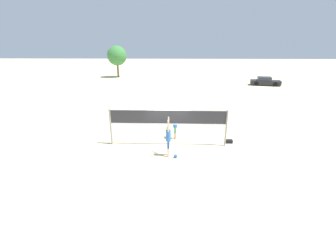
{
  "coord_description": "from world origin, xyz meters",
  "views": [
    {
      "loc": [
        0.45,
        -13.08,
        5.98
      ],
      "look_at": [
        0.0,
        0.0,
        1.28
      ],
      "focal_mm": 24.0,
      "sensor_mm": 36.0,
      "label": 1
    }
  ],
  "objects_px": {
    "player_blocker": "(175,124)",
    "parked_car_near": "(265,82)",
    "player_spiker": "(168,136)",
    "gear_bag": "(229,141)",
    "tree_left_cluster": "(117,56)",
    "volleyball_net": "(168,120)",
    "volleyball": "(176,156)"
  },
  "relations": [
    {
      "from": "player_blocker",
      "to": "parked_car_near",
      "type": "distance_m",
      "value": 26.52
    },
    {
      "from": "player_spiker",
      "to": "gear_bag",
      "type": "distance_m",
      "value": 4.48
    },
    {
      "from": "player_spiker",
      "to": "tree_left_cluster",
      "type": "xyz_separation_m",
      "value": [
        -11.18,
        33.96,
        2.93
      ]
    },
    {
      "from": "player_spiker",
      "to": "player_blocker",
      "type": "relative_size",
      "value": 1.12
    },
    {
      "from": "volleyball_net",
      "to": "player_blocker",
      "type": "bearing_deg",
      "value": 66.85
    },
    {
      "from": "gear_bag",
      "to": "parked_car_near",
      "type": "height_order",
      "value": "parked_car_near"
    },
    {
      "from": "volleyball",
      "to": "parked_car_near",
      "type": "xyz_separation_m",
      "value": [
        14.17,
        25.14,
        0.5
      ]
    },
    {
      "from": "player_blocker",
      "to": "volleyball",
      "type": "xyz_separation_m",
      "value": [
        0.05,
        -2.76,
        -0.96
      ]
    },
    {
      "from": "player_spiker",
      "to": "volleyball",
      "type": "relative_size",
      "value": 10.81
    },
    {
      "from": "gear_bag",
      "to": "tree_left_cluster",
      "type": "relative_size",
      "value": 0.07
    },
    {
      "from": "player_spiker",
      "to": "gear_bag",
      "type": "xyz_separation_m",
      "value": [
        3.88,
        1.95,
        -1.09
      ]
    },
    {
      "from": "volleyball_net",
      "to": "tree_left_cluster",
      "type": "distance_m",
      "value": 34.39
    },
    {
      "from": "volleyball_net",
      "to": "parked_car_near",
      "type": "height_order",
      "value": "volleyball_net"
    },
    {
      "from": "tree_left_cluster",
      "to": "volleyball",
      "type": "bearing_deg",
      "value": -71.25
    },
    {
      "from": "player_blocker",
      "to": "gear_bag",
      "type": "distance_m",
      "value": 3.68
    },
    {
      "from": "parked_car_near",
      "to": "tree_left_cluster",
      "type": "relative_size",
      "value": 0.79
    },
    {
      "from": "player_blocker",
      "to": "volleyball",
      "type": "relative_size",
      "value": 9.65
    },
    {
      "from": "volleyball_net",
      "to": "volleyball",
      "type": "relative_size",
      "value": 34.71
    },
    {
      "from": "volleyball",
      "to": "tree_left_cluster",
      "type": "distance_m",
      "value": 36.31
    },
    {
      "from": "player_spiker",
      "to": "gear_bag",
      "type": "bearing_deg",
      "value": -63.32
    },
    {
      "from": "player_spiker",
      "to": "tree_left_cluster",
      "type": "height_order",
      "value": "tree_left_cluster"
    },
    {
      "from": "player_blocker",
      "to": "gear_bag",
      "type": "height_order",
      "value": "player_blocker"
    },
    {
      "from": "player_blocker",
      "to": "gear_bag",
      "type": "bearing_deg",
      "value": 80.35
    },
    {
      "from": "parked_car_near",
      "to": "tree_left_cluster",
      "type": "bearing_deg",
      "value": 173.71
    },
    {
      "from": "player_blocker",
      "to": "tree_left_cluster",
      "type": "relative_size",
      "value": 0.34
    },
    {
      "from": "volleyball_net",
      "to": "parked_car_near",
      "type": "distance_m",
      "value": 27.65
    },
    {
      "from": "gear_bag",
      "to": "parked_car_near",
      "type": "relative_size",
      "value": 0.09
    },
    {
      "from": "volleyball_net",
      "to": "gear_bag",
      "type": "xyz_separation_m",
      "value": [
        3.95,
        0.44,
        -1.58
      ]
    },
    {
      "from": "volleyball_net",
      "to": "parked_car_near",
      "type": "relative_size",
      "value": 1.53
    },
    {
      "from": "parked_car_near",
      "to": "volleyball",
      "type": "bearing_deg",
      "value": -106.37
    },
    {
      "from": "volleyball",
      "to": "player_spiker",
      "type": "bearing_deg",
      "value": 153.52
    },
    {
      "from": "player_spiker",
      "to": "player_blocker",
      "type": "distance_m",
      "value": 2.58
    }
  ]
}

